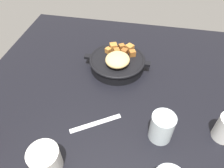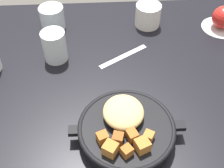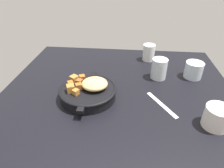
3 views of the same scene
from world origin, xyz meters
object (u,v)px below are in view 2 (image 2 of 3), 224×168
at_px(cast_iron_skillet, 127,129).
at_px(butter_knife, 123,56).
at_px(red_apple, 224,17).
at_px(ceramic_mug_white, 148,15).
at_px(water_glass_tall, 55,46).
at_px(water_glass_short, 52,18).

relative_size(cast_iron_skillet, butter_knife, 1.56).
bearing_deg(red_apple, ceramic_mug_white, 172.00).
relative_size(red_apple, water_glass_tall, 0.79).
distance_m(cast_iron_skillet, water_glass_short, 0.50).
relative_size(butter_knife, ceramic_mug_white, 2.04).
distance_m(butter_knife, water_glass_tall, 0.21).
bearing_deg(water_glass_short, water_glass_tall, -82.47).
bearing_deg(cast_iron_skillet, ceramic_mug_white, 75.73).
relative_size(red_apple, ceramic_mug_white, 0.89).
height_order(red_apple, butter_knife, red_apple).
height_order(red_apple, water_glass_short, red_apple).
bearing_deg(water_glass_tall, red_apple, 12.54).
xyz_separation_m(cast_iron_skillet, ceramic_mug_white, (0.11, 0.45, 0.01)).
bearing_deg(water_glass_short, ceramic_mug_white, -0.84).
relative_size(ceramic_mug_white, water_glass_tall, 0.89).
xyz_separation_m(butter_knife, water_glass_short, (-0.23, 0.17, 0.04)).
height_order(red_apple, water_glass_tall, water_glass_tall).
bearing_deg(red_apple, butter_knife, -159.64).
height_order(cast_iron_skillet, red_apple, same).
distance_m(cast_iron_skillet, red_apple, 0.55).
distance_m(cast_iron_skillet, ceramic_mug_white, 0.46).
distance_m(water_glass_tall, water_glass_short, 0.16).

